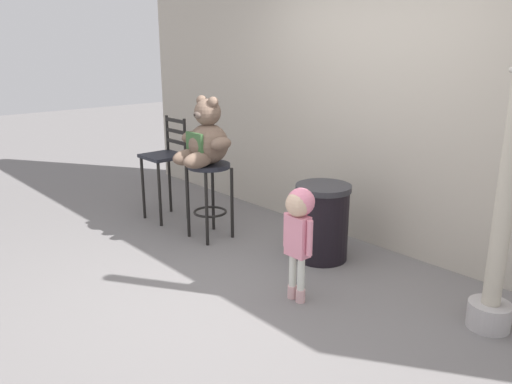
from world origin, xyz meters
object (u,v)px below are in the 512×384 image
(bar_stool_with_teddy, at_px, (209,185))
(trash_bin, at_px, (322,222))
(bar_chair_empty, at_px, (166,161))
(teddy_bear, at_px, (206,139))
(lamppost, at_px, (512,158))
(child_walking, at_px, (299,220))

(bar_stool_with_teddy, height_order, trash_bin, bar_stool_with_teddy)
(bar_chair_empty, bearing_deg, teddy_bear, -2.31)
(lamppost, bearing_deg, child_walking, -149.08)
(child_walking, distance_m, bar_chair_empty, 2.27)
(teddy_bear, distance_m, trash_bin, 1.34)
(bar_stool_with_teddy, distance_m, teddy_bear, 0.45)
(trash_bin, distance_m, lamppost, 1.75)
(teddy_bear, height_order, lamppost, lamppost)
(trash_bin, xyz_separation_m, bar_chair_empty, (-1.85, -0.42, 0.30))
(bar_stool_with_teddy, bearing_deg, bar_chair_empty, 179.91)
(child_walking, height_order, bar_chair_empty, bar_chair_empty)
(bar_stool_with_teddy, xyz_separation_m, bar_chair_empty, (-0.77, 0.00, 0.10))
(bar_stool_with_teddy, bearing_deg, teddy_bear, -90.00)
(teddy_bear, bearing_deg, bar_stool_with_teddy, 90.00)
(bar_stool_with_teddy, relative_size, bar_chair_empty, 0.68)
(lamppost, distance_m, bar_chair_empty, 3.45)
(trash_bin, bearing_deg, child_walking, -61.49)
(child_walking, bearing_deg, bar_chair_empty, -34.68)
(bar_chair_empty, bearing_deg, trash_bin, 12.85)
(teddy_bear, relative_size, trash_bin, 0.94)
(teddy_bear, height_order, bar_chair_empty, teddy_bear)
(lamppost, bearing_deg, teddy_bear, -171.02)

